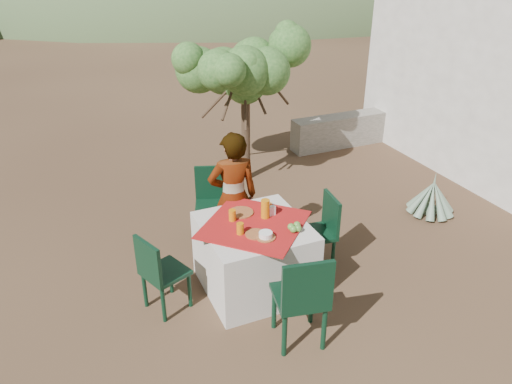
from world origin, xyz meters
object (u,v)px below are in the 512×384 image
person (233,197)px  agave (432,198)px  chair_far (212,200)px  juice_pitcher (265,209)px  shrub_tree (248,75)px  chair_near (303,297)px  chair_right (321,228)px  table (254,256)px  chair_left (159,271)px

person → agave: bearing=-174.6°
chair_far → juice_pitcher: bearing=-58.7°
shrub_tree → agave: size_ratio=2.96×
chair_near → person: bearing=-77.9°
chair_right → juice_pitcher: (-0.67, 0.01, 0.39)m
shrub_tree → chair_far: bearing=-126.8°
table → shrub_tree: shrub_tree is taller
chair_far → chair_right: 1.39m
agave → shrub_tree: bearing=131.2°
table → person: bearing=88.3°
juice_pitcher → chair_right: bearing=-1.1°
chair_near → person: 1.59m
chair_right → person: 1.02m
chair_near → chair_left: chair_near is taller
chair_far → chair_right: chair_far is taller
chair_far → shrub_tree: bearing=73.0°
chair_left → juice_pitcher: juice_pitcher is taller
person → juice_pitcher: person is taller
chair_far → chair_left: chair_far is taller
person → agave: person is taller
chair_right → chair_far: bearing=-133.5°
chair_far → agave: size_ratio=1.32×
person → agave: size_ratio=2.26×
chair_left → juice_pitcher: size_ratio=4.23×
shrub_tree → agave: (1.78, -2.04, -1.34)m
shrub_tree → juice_pitcher: bearing=-108.8°
chair_left → chair_right: size_ratio=0.98×
chair_right → person: (-0.81, 0.56, 0.28)m
chair_right → agave: chair_right is taller
table → agave: bearing=10.4°
chair_right → chair_left: bearing=-81.4°
chair_left → agave: (3.76, 0.49, -0.24)m
chair_near → chair_left: (-1.03, 0.96, -0.07)m
agave → juice_pitcher: 2.73m
juice_pitcher → person: bearing=104.2°
chair_far → chair_near: 2.09m
chair_left → shrub_tree: size_ratio=0.42×
table → chair_far: 1.14m
chair_near → chair_right: (0.78, 1.01, -0.06)m
table → chair_near: 0.96m
agave → chair_right: bearing=-167.2°
table → shrub_tree: 2.98m
table → chair_left: size_ratio=1.56×
chair_near → person: (-0.03, 1.57, 0.22)m
chair_near → juice_pitcher: 1.08m
chair_far → juice_pitcher: juice_pitcher is taller
agave → chair_left: bearing=-172.6°
chair_near → juice_pitcher: size_ratio=4.89×
chair_far → juice_pitcher: size_ratio=4.47×
person → shrub_tree: 2.30m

